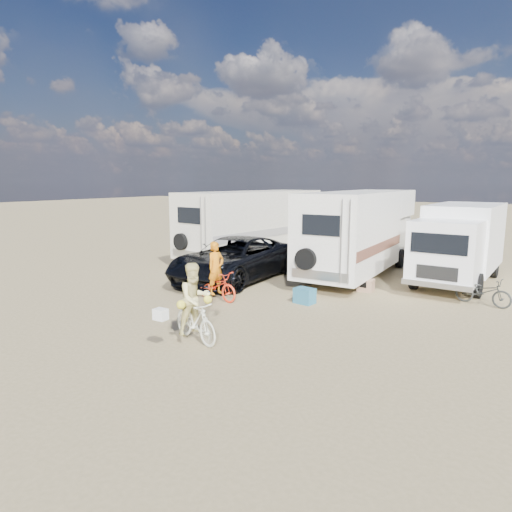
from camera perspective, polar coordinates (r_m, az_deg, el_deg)
The scene contains 12 objects.
ground at distance 12.02m, azimuth 2.28°, elevation -7.86°, with size 140.00×140.00×0.00m, color #958159.
rv_main at distance 17.52m, azimuth 13.15°, elevation 2.78°, with size 2.26×7.71×3.20m, color silver, non-canonical shape.
rv_left at distance 20.81m, azimuth -0.50°, elevation 3.96°, with size 2.42×7.84×3.12m, color white, non-canonical shape.
box_truck at distance 17.24m, azimuth 24.51°, elevation 1.32°, with size 2.15×6.01×2.76m, color white, non-canonical shape.
dark_suv at distance 16.27m, azimuth -2.82°, elevation -0.40°, with size 2.61×5.65×1.57m, color black.
bike_man at distance 13.73m, azimuth -5.11°, elevation -3.75°, with size 0.59×1.69×0.89m, color red.
bike_woman at distance 10.27m, azimuth -7.78°, elevation -8.18°, with size 0.46×1.62×0.97m, color silver.
rider_man at distance 13.65m, azimuth -5.13°, elevation -2.27°, with size 0.59×0.39×1.61m, color #CD6C0D.
rider_woman at distance 10.17m, azimuth -7.82°, elevation -6.40°, with size 0.79×0.62×1.63m, color #DDD080.
bike_parked at distance 14.65m, azimuth 27.01°, elevation -4.05°, with size 0.55×1.57×0.83m, color #2A2D2A.
cooler at distance 13.39m, azimuth 6.22°, elevation -5.07°, with size 0.57×0.42×0.46m, color #286683.
crate at distance 15.22m, azimuth 13.86°, elevation -3.63°, with size 0.49×0.49×0.39m, color #957057.
Camera 1 is at (5.54, -10.04, 3.61)m, focal length 31.32 mm.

